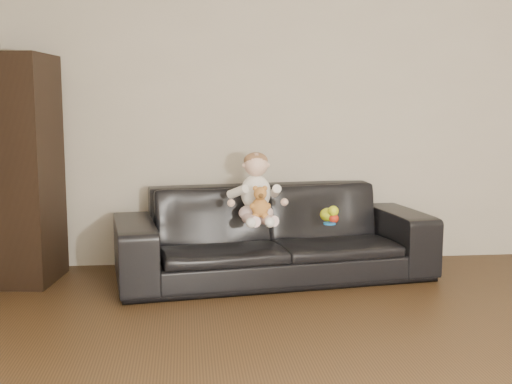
{
  "coord_description": "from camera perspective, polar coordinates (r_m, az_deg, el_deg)",
  "views": [
    {
      "loc": [
        -1.12,
        -2.38,
        1.3
      ],
      "look_at": [
        -0.62,
        2.14,
        0.66
      ],
      "focal_mm": 45.0,
      "sensor_mm": 36.0,
      "label": 1
    }
  ],
  "objects": [
    {
      "name": "wall_back",
      "position": [
        5.25,
        6.07,
        7.93
      ],
      "size": [
        5.0,
        0.0,
        5.0
      ],
      "primitive_type": "plane",
      "rotation": [
        1.57,
        0.0,
        0.0
      ],
      "color": "#B7AD9A",
      "rests_on": "ground"
    },
    {
      "name": "sofa",
      "position": [
        4.78,
        1.55,
        -3.67
      ],
      "size": [
        2.4,
        1.21,
        0.67
      ],
      "primitive_type": "imported",
      "rotation": [
        0.0,
        0.0,
        0.14
      ],
      "color": "black",
      "rests_on": "floor"
    },
    {
      "name": "cabinet",
      "position": [
        4.9,
        -19.92,
        1.87
      ],
      "size": [
        0.48,
        0.61,
        1.64
      ],
      "primitive_type": "cube",
      "rotation": [
        0.0,
        0.0,
        -0.14
      ],
      "color": "black",
      "rests_on": "floor"
    },
    {
      "name": "shelf_item",
      "position": [
        4.87,
        -19.89,
        6.19
      ],
      "size": [
        0.21,
        0.27,
        0.28
      ],
      "primitive_type": "cube",
      "rotation": [
        0.0,
        0.0,
        -0.14
      ],
      "color": "silver",
      "rests_on": "cabinet"
    },
    {
      "name": "baby",
      "position": [
        4.58,
        0.02,
        0.01
      ],
      "size": [
        0.39,
        0.46,
        0.5
      ],
      "rotation": [
        0.0,
        0.0,
        0.34
      ],
      "color": "#FCD5D6",
      "rests_on": "sofa"
    },
    {
      "name": "teddy_bear",
      "position": [
        4.44,
        0.37,
        -0.93
      ],
      "size": [
        0.14,
        0.14,
        0.22
      ],
      "rotation": [
        0.0,
        0.0,
        0.27
      ],
      "color": "#B77534",
      "rests_on": "sofa"
    },
    {
      "name": "toy_green",
      "position": [
        4.68,
        6.43,
        -2.02
      ],
      "size": [
        0.13,
        0.15,
        0.1
      ],
      "primitive_type": "ellipsoid",
      "rotation": [
        0.0,
        0.0,
        -0.07
      ],
      "color": "#C2D218",
      "rests_on": "sofa"
    },
    {
      "name": "toy_rattle",
      "position": [
        4.62,
        6.93,
        -2.35
      ],
      "size": [
        0.09,
        0.09,
        0.07
      ],
      "primitive_type": "sphere",
      "rotation": [
        0.0,
        0.0,
        0.28
      ],
      "color": "red",
      "rests_on": "sofa"
    },
    {
      "name": "toy_blue_disc",
      "position": [
        4.58,
        6.56,
        -2.8
      ],
      "size": [
        0.1,
        0.1,
        0.01
      ],
      "primitive_type": "cylinder",
      "rotation": [
        0.0,
        0.0,
        -0.21
      ],
      "color": "blue",
      "rests_on": "sofa"
    }
  ]
}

